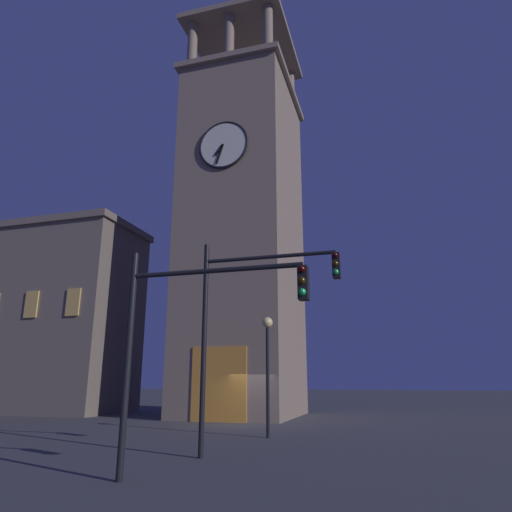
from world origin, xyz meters
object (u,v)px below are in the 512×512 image
at_px(adjacent_wing_building, 9,319).
at_px(clocktower, 244,232).
at_px(traffic_signal_mid, 189,321).
at_px(street_lamp, 268,351).
at_px(traffic_signal_near, 245,310).

bearing_deg(adjacent_wing_building, clocktower, -178.49).
bearing_deg(clocktower, traffic_signal_mid, 104.20).
xyz_separation_m(traffic_signal_mid, street_lamp, (0.41, -8.64, -0.15)).
distance_m(adjacent_wing_building, traffic_signal_near, 28.09).
distance_m(traffic_signal_near, street_lamp, 5.34).
xyz_separation_m(traffic_signal_near, street_lamp, (0.69, -5.22, -0.91)).
bearing_deg(street_lamp, adjacent_wing_building, -22.71).
bearing_deg(street_lamp, clocktower, -66.80).
height_order(clocktower, traffic_signal_mid, clocktower).
relative_size(adjacent_wing_building, street_lamp, 4.28).
bearing_deg(traffic_signal_near, street_lamp, -82.44).
bearing_deg(adjacent_wing_building, traffic_signal_near, 147.94).
height_order(adjacent_wing_building, street_lamp, adjacent_wing_building).
relative_size(clocktower, traffic_signal_near, 4.62).
relative_size(clocktower, traffic_signal_mid, 5.67).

